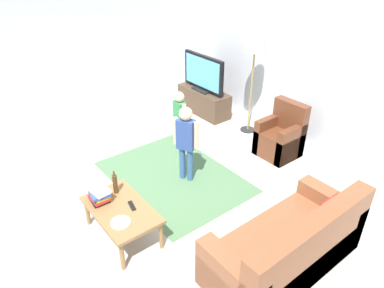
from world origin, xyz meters
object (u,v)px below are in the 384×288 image
at_px(plate, 120,222).
at_px(tv, 203,73).
at_px(coffee_table, 121,211).
at_px(armchair, 281,138).
at_px(floor_lamp, 255,49).
at_px(tv_stand, 204,102).
at_px(tv_remote, 132,206).
at_px(couch, 291,249).
at_px(child_near_tv, 180,116).
at_px(child_center, 186,138).
at_px(book_stack, 100,195).
at_px(bottle, 115,184).

bearing_deg(plate, tv, 126.88).
bearing_deg(tv, coffee_table, -54.74).
distance_m(armchair, floor_lamp, 1.56).
relative_size(tv_stand, tv_remote, 7.06).
height_order(couch, child_near_tv, child_near_tv).
bearing_deg(child_center, child_near_tv, 149.47).
relative_size(couch, floor_lamp, 1.01).
xyz_separation_m(child_center, tv_remote, (0.52, -1.19, -0.27)).
bearing_deg(armchair, book_stack, -93.72).
height_order(tv, child_near_tv, tv).
distance_m(tv_stand, plate, 3.93).
xyz_separation_m(tv, armchair, (2.05, -0.02, -0.55)).
relative_size(book_stack, bottle, 0.93).
xyz_separation_m(tv_stand, couch, (3.68, -1.86, 0.05)).
distance_m(tv_stand, coffee_table, 3.70).
distance_m(child_near_tv, tv_remote, 2.10).
height_order(floor_lamp, coffee_table, floor_lamp).
distance_m(floor_lamp, tv_remote, 3.42).
xyz_separation_m(floor_lamp, coffee_table, (1.00, -3.18, -1.17)).
distance_m(tv, coffee_table, 3.71).
distance_m(armchair, plate, 3.12).
height_order(tv_stand, couch, couch).
xyz_separation_m(child_near_tv, book_stack, (0.97, -1.89, -0.12)).
distance_m(couch, floor_lamp, 3.48).
relative_size(floor_lamp, child_near_tv, 1.71).
xyz_separation_m(armchair, book_stack, (-0.20, -3.11, 0.21)).
distance_m(tv_stand, child_near_tv, 1.58).
height_order(tv, child_center, tv).
bearing_deg(child_center, tv, 134.37).
relative_size(tv, coffee_table, 1.10).
bearing_deg(plate, bottle, 157.08).
bearing_deg(coffee_table, bottle, 161.57).
xyz_separation_m(tv_stand, plate, (2.34, -3.15, 0.18)).
height_order(tv_stand, bottle, bottle).
bearing_deg(child_near_tv, couch, -12.27).
relative_size(floor_lamp, plate, 8.09).
distance_m(coffee_table, plate, 0.26).
distance_m(book_stack, bottle, 0.23).
distance_m(couch, book_stack, 2.25).
xyz_separation_m(couch, child_near_tv, (-2.80, 0.61, 0.33)).
relative_size(armchair, plate, 4.09).
xyz_separation_m(tv_stand, child_near_tv, (0.88, -1.26, 0.38)).
xyz_separation_m(tv, plate, (2.34, -3.12, -0.42)).
bearing_deg(plate, armchair, 95.45).
bearing_deg(tv, plate, -53.12).
relative_size(child_near_tv, book_stack, 3.58).
height_order(tv_stand, coffee_table, tv_stand).
bearing_deg(coffee_table, tv, 125.26).
height_order(floor_lamp, child_near_tv, floor_lamp).
bearing_deg(coffee_table, couch, 36.80).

